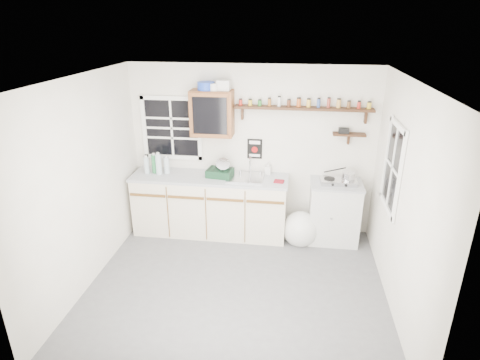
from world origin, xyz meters
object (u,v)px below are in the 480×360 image
main_cabinet (210,205)px  spice_shelf (304,107)px  dish_rack (221,171)px  upper_cabinet (212,113)px  hotplate (338,181)px  right_cabinet (334,212)px

main_cabinet → spice_shelf: size_ratio=1.21×
spice_shelf → dish_rack: bearing=-170.8°
main_cabinet → upper_cabinet: size_ratio=3.55×
hotplate → upper_cabinet: bearing=173.5°
upper_cabinet → hotplate: (1.82, -0.14, -0.88)m
upper_cabinet → hotplate: size_ratio=1.26×
hotplate → main_cabinet: bearing=178.1°
dish_rack → hotplate: bearing=6.6°
upper_cabinet → spice_shelf: bearing=3.1°
spice_shelf → main_cabinet: bearing=-170.8°
main_cabinet → hotplate: size_ratio=4.49×
hotplate → spice_shelf: bearing=156.7°
spice_shelf → right_cabinet: bearing=-20.0°
main_cabinet → dish_rack: size_ratio=5.78×
main_cabinet → upper_cabinet: 1.37m
main_cabinet → dish_rack: (0.17, 0.03, 0.55)m
right_cabinet → hotplate: 0.49m
dish_rack → main_cabinet: bearing=-163.9°
right_cabinet → spice_shelf: size_ratio=0.48×
upper_cabinet → hotplate: bearing=-4.3°
right_cabinet → main_cabinet: bearing=-179.2°
spice_shelf → hotplate: spice_shelf is taller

